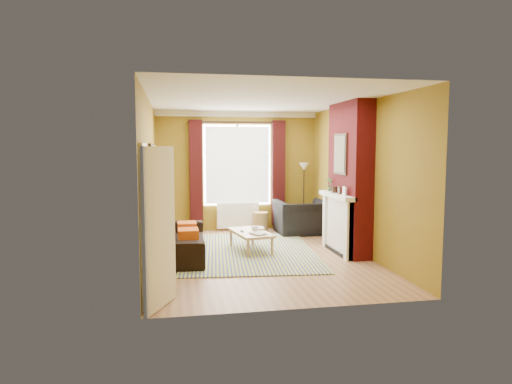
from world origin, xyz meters
The scene contains 12 objects.
ground centered at (0.00, 0.00, 0.00)m, with size 5.50×5.50×0.00m, color #8F6341.
room_walls centered at (0.64, 0.27, 1.39)m, with size 3.82×5.54×2.83m.
striped_rug centered at (-0.13, 0.39, 0.01)m, with size 2.75×3.60×0.02m.
sofa centered at (-1.42, 0.27, 0.34)m, with size 2.31×0.90×0.68m, color black.
armchair centered at (1.38, 1.94, 0.38)m, with size 1.17×1.02×0.76m, color black.
coffee_table centered at (-0.07, 0.41, 0.34)m, with size 0.76×1.23×0.38m.
wicker_stool centered at (0.50, 2.40, 0.23)m, with size 0.42×0.42×0.45m.
floor_lamp centered at (1.55, 2.40, 1.27)m, with size 0.26×0.26×1.60m.
book_a centered at (-0.09, 0.06, 0.40)m, with size 0.23×0.31×0.03m, color #999999.
book_b centered at (-0.01, 0.68, 0.40)m, with size 0.24×0.33×0.02m, color #999999.
mug centered at (0.00, 0.32, 0.43)m, with size 0.11×0.11×0.10m, color #999999.
tv_remote centered at (-0.24, 0.44, 0.39)m, with size 0.05×0.16×0.02m.
Camera 1 is at (-1.51, -7.99, 1.99)m, focal length 32.00 mm.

